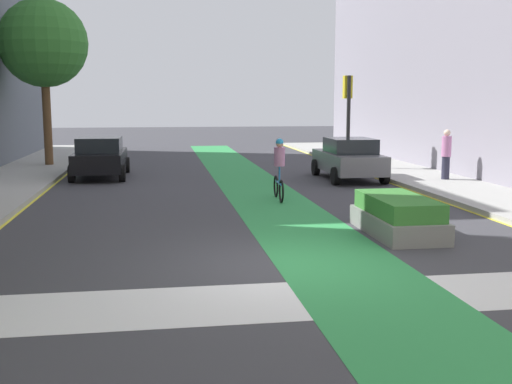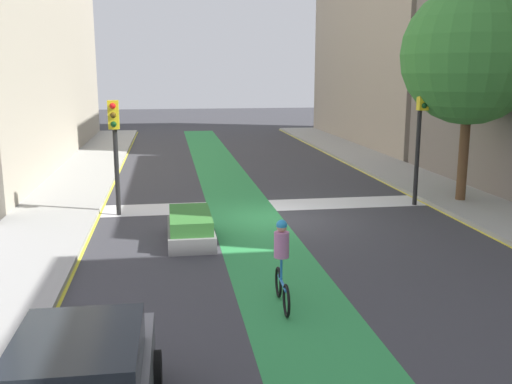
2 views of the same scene
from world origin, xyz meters
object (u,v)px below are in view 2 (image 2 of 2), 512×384
traffic_signal_near_right (115,135)px  street_tree_near (471,55)px  median_planter (190,228)px  cyclist_in_lane (282,261)px  traffic_signal_near_left (421,121)px

traffic_signal_near_right → street_tree_near: 12.90m
median_planter → cyclist_in_lane: bearing=108.7°
cyclist_in_lane → median_planter: cyclist_in_lane is taller
traffic_signal_near_left → cyclist_in_lane: size_ratio=2.41×
traffic_signal_near_right → median_planter: traffic_signal_near_right is taller
cyclist_in_lane → street_tree_near: bearing=-135.3°
cyclist_in_lane → traffic_signal_near_left: bearing=-129.0°
traffic_signal_near_right → cyclist_in_lane: (-4.04, 8.48, -1.81)m
traffic_signal_near_right → cyclist_in_lane: size_ratio=2.13×
cyclist_in_lane → median_planter: 5.36m
street_tree_near → median_planter: size_ratio=2.77×
street_tree_near → traffic_signal_near_left: bearing=3.5°
traffic_signal_near_left → cyclist_in_lane: bearing=51.0°
traffic_signal_near_right → traffic_signal_near_left: traffic_signal_near_left is taller
traffic_signal_near_left → street_tree_near: bearing=-176.5°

